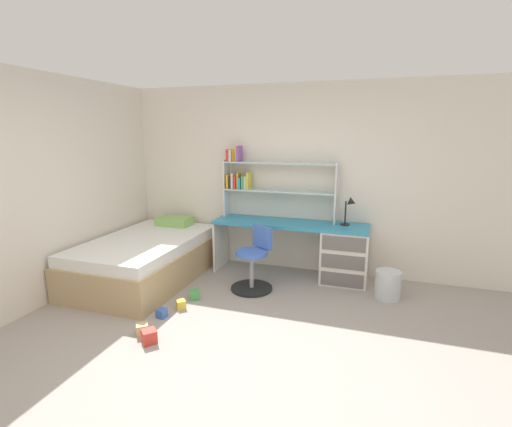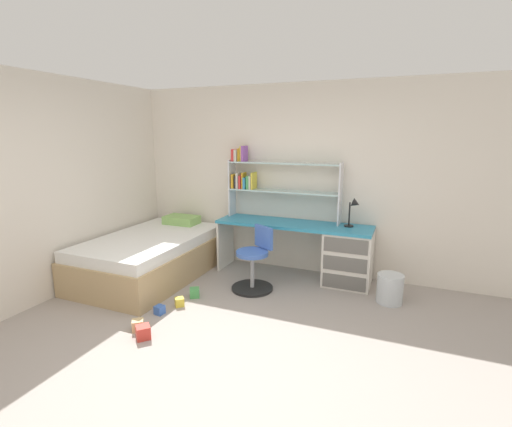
% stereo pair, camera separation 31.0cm
% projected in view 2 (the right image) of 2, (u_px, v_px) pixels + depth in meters
% --- Properties ---
extents(ground_plane, '(5.79, 5.93, 0.02)m').
position_uv_depth(ground_plane, '(214.00, 364.00, 3.18)').
color(ground_plane, '#9E938C').
extents(room_shell, '(5.79, 5.93, 2.58)m').
position_uv_depth(room_shell, '(171.00, 187.00, 4.48)').
color(room_shell, silver).
rests_on(room_shell, ground_plane).
extents(desk, '(2.07, 0.54, 0.75)m').
position_uv_depth(desk, '(333.00, 252.00, 4.83)').
color(desk, teal).
rests_on(desk, ground_plane).
extents(bookshelf_hutch, '(1.58, 0.22, 1.00)m').
position_uv_depth(bookshelf_hutch, '(267.00, 178.00, 5.15)').
color(bookshelf_hutch, silver).
rests_on(bookshelf_hutch, desk).
extents(desk_lamp, '(0.20, 0.17, 0.38)m').
position_uv_depth(desk_lamp, '(354.00, 208.00, 4.68)').
color(desk_lamp, black).
rests_on(desk_lamp, desk).
extents(swivel_chair, '(0.52, 0.52, 0.79)m').
position_uv_depth(swivel_chair, '(254.00, 265.00, 4.63)').
color(swivel_chair, black).
rests_on(swivel_chair, ground_plane).
extents(bed_platform, '(1.25, 2.03, 0.69)m').
position_uv_depth(bed_platform, '(152.00, 256.00, 5.07)').
color(bed_platform, tan).
rests_on(bed_platform, ground_plane).
extents(waste_bin, '(0.30, 0.30, 0.34)m').
position_uv_depth(waste_bin, '(390.00, 289.00, 4.28)').
color(waste_bin, silver).
rests_on(waste_bin, ground_plane).
extents(toy_block_green_0, '(0.15, 0.15, 0.11)m').
position_uv_depth(toy_block_green_0, '(195.00, 293.00, 4.44)').
color(toy_block_green_0, '#479E51').
rests_on(toy_block_green_0, ground_plane).
extents(toy_block_yellow_1, '(0.14, 0.14, 0.10)m').
position_uv_depth(toy_block_yellow_1, '(179.00, 302.00, 4.22)').
color(toy_block_yellow_1, gold).
rests_on(toy_block_yellow_1, ground_plane).
extents(toy_block_natural_2, '(0.15, 0.15, 0.11)m').
position_uv_depth(toy_block_natural_2, '(138.00, 325.00, 3.69)').
color(toy_block_natural_2, tan).
rests_on(toy_block_natural_2, ground_plane).
extents(toy_block_blue_3, '(0.11, 0.11, 0.09)m').
position_uv_depth(toy_block_blue_3, '(160.00, 310.00, 4.03)').
color(toy_block_blue_3, '#3860B7').
rests_on(toy_block_blue_3, ground_plane).
extents(toy_block_red_4, '(0.18, 0.18, 0.13)m').
position_uv_depth(toy_block_red_4, '(143.00, 332.00, 3.55)').
color(toy_block_red_4, red).
rests_on(toy_block_red_4, ground_plane).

